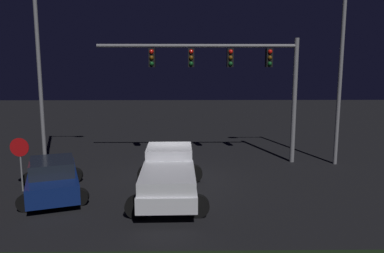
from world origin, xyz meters
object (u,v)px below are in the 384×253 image
at_px(car_sedan, 53,178).
at_px(traffic_signal_gantry, 231,67).
at_px(street_lamp_left, 48,56).
at_px(street_lamp_right, 332,59).
at_px(pickup_truck, 169,172).
at_px(stop_sign, 20,154).

bearing_deg(car_sedan, traffic_signal_gantry, -75.35).
xyz_separation_m(car_sedan, traffic_signal_gantry, (7.56, 5.13, 4.29)).
relative_size(street_lamp_left, street_lamp_right, 1.03).
distance_m(pickup_truck, street_lamp_right, 10.37).
height_order(street_lamp_left, street_lamp_right, street_lamp_left).
bearing_deg(pickup_truck, street_lamp_right, -59.92).
relative_size(pickup_truck, traffic_signal_gantry, 0.53).
distance_m(street_lamp_left, stop_sign, 6.05).
xyz_separation_m(pickup_truck, car_sedan, (-4.59, 0.15, -0.26)).
xyz_separation_m(car_sedan, street_lamp_left, (-1.75, 5.06, 4.83)).
relative_size(street_lamp_left, stop_sign, 4.02).
bearing_deg(street_lamp_right, pickup_truck, -148.76).
bearing_deg(car_sedan, pickup_truck, -111.42).
height_order(car_sedan, stop_sign, stop_sign).
distance_m(street_lamp_left, street_lamp_right, 14.35).
bearing_deg(stop_sign, street_lamp_right, 16.52).
distance_m(pickup_truck, street_lamp_left, 9.39).
distance_m(pickup_truck, car_sedan, 4.60).
height_order(car_sedan, traffic_signal_gantry, traffic_signal_gantry).
distance_m(car_sedan, traffic_signal_gantry, 10.10).
bearing_deg(street_lamp_left, stop_sign, -86.26).
height_order(traffic_signal_gantry, stop_sign, traffic_signal_gantry).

